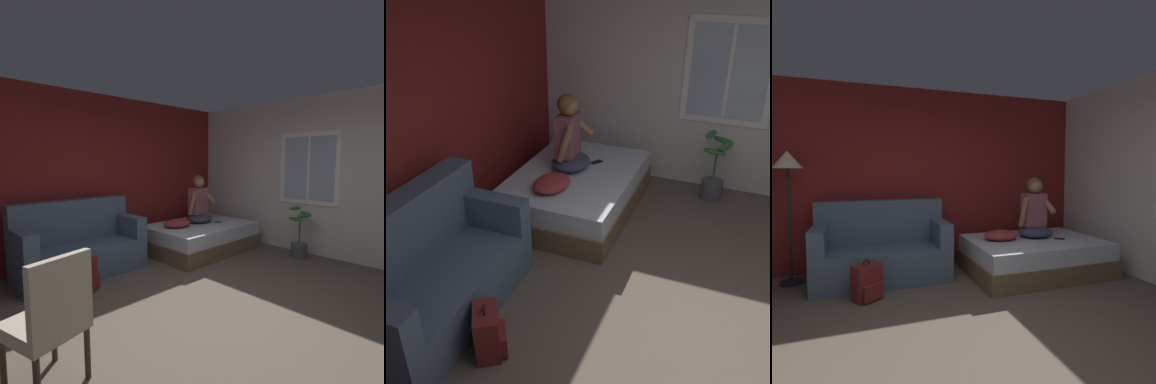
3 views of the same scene
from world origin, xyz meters
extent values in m
plane|color=brown|center=(0.00, 0.00, 0.00)|extent=(40.00, 40.00, 0.00)
cube|color=maroon|center=(0.00, 2.83, 1.35)|extent=(10.69, 0.16, 2.70)
cube|color=brown|center=(1.64, 1.84, 0.13)|extent=(1.89, 1.33, 0.26)
cube|color=silver|center=(1.64, 1.84, 0.37)|extent=(1.83, 1.29, 0.22)
cube|color=#47566B|center=(-0.41, 2.18, 0.22)|extent=(1.71, 0.82, 0.44)
cube|color=#47566B|center=(-0.42, 2.48, 0.74)|extent=(1.70, 0.26, 0.60)
cube|color=#47566B|center=(-1.17, 2.18, 0.60)|extent=(0.19, 0.80, 0.32)
cube|color=#47566B|center=(0.35, 2.19, 0.60)|extent=(0.19, 0.80, 0.32)
ellipsoid|color=#383D51|center=(1.73, 1.93, 0.56)|extent=(0.53, 0.45, 0.16)
cube|color=#8C4C56|center=(1.73, 1.97, 0.88)|extent=(0.33, 0.21, 0.48)
cylinder|color=#936B4C|center=(1.53, 1.92, 0.86)|extent=(0.08, 0.21, 0.44)
cylinder|color=#936B4C|center=(1.90, 1.90, 0.98)|extent=(0.09, 0.38, 0.29)
sphere|color=#936B4C|center=(1.73, 1.95, 1.23)|extent=(0.21, 0.21, 0.21)
ellipsoid|color=brown|center=(1.73, 1.97, 1.24)|extent=(0.23, 0.23, 0.23)
cube|color=maroon|center=(-0.64, 1.62, 0.20)|extent=(0.35, 0.32, 0.40)
cube|color=maroon|center=(-0.57, 1.52, 0.11)|extent=(0.23, 0.17, 0.18)
torus|color=black|center=(-0.64, 1.62, 0.42)|extent=(0.08, 0.06, 0.09)
ellipsoid|color=#993338|center=(1.16, 1.91, 0.55)|extent=(0.53, 0.42, 0.14)
cube|color=black|center=(1.98, 1.70, 0.48)|extent=(0.16, 0.14, 0.01)
cylinder|color=black|center=(-1.54, 2.43, 0.01)|extent=(0.28, 0.28, 0.03)
cylinder|color=black|center=(-1.54, 2.43, 0.76)|extent=(0.04, 0.04, 1.45)
cone|color=beige|center=(-1.54, 2.43, 1.59)|extent=(0.36, 0.36, 0.22)
camera|label=1|loc=(-2.19, -1.86, 1.60)|focal=28.00mm
camera|label=2|loc=(-2.66, 0.05, 2.73)|focal=42.00mm
camera|label=3|loc=(-0.66, -1.84, 1.43)|focal=28.00mm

